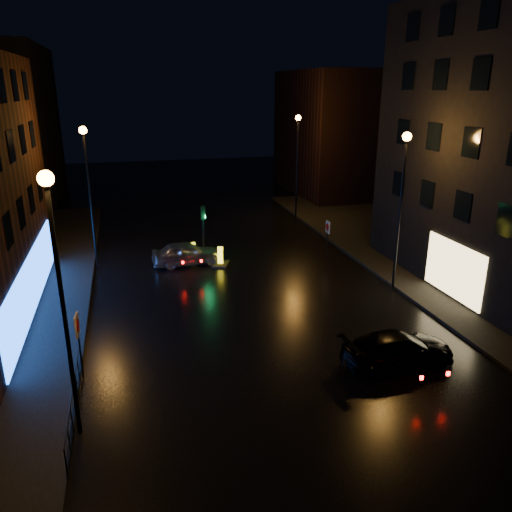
# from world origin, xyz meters

# --- Properties ---
(ground) EXTENTS (120.00, 120.00, 0.00)m
(ground) POSITION_xyz_m (0.00, 0.00, 0.00)
(ground) COLOR black
(ground) RESTS_ON ground
(pavement_right) EXTENTS (12.00, 44.00, 0.15)m
(pavement_right) POSITION_xyz_m (14.00, 8.00, 0.07)
(pavement_right) COLOR black
(pavement_right) RESTS_ON ground
(building_far_left) EXTENTS (8.00, 16.00, 14.00)m
(building_far_left) POSITION_xyz_m (-16.00, 35.00, 7.00)
(building_far_left) COLOR black
(building_far_left) RESTS_ON ground
(building_far_right) EXTENTS (8.00, 14.00, 12.00)m
(building_far_right) POSITION_xyz_m (15.00, 32.00, 6.00)
(building_far_right) COLOR black
(building_far_right) RESTS_ON ground
(street_lamp_lnear) EXTENTS (0.44, 0.44, 8.37)m
(street_lamp_lnear) POSITION_xyz_m (-7.80, -2.00, 5.56)
(street_lamp_lnear) COLOR black
(street_lamp_lnear) RESTS_ON ground
(street_lamp_lfar) EXTENTS (0.44, 0.44, 8.37)m
(street_lamp_lfar) POSITION_xyz_m (-7.80, 14.00, 5.56)
(street_lamp_lfar) COLOR black
(street_lamp_lfar) RESTS_ON ground
(street_lamp_rnear) EXTENTS (0.44, 0.44, 8.37)m
(street_lamp_rnear) POSITION_xyz_m (7.80, 6.00, 5.56)
(street_lamp_rnear) COLOR black
(street_lamp_rnear) RESTS_ON ground
(street_lamp_rfar) EXTENTS (0.44, 0.44, 8.37)m
(street_lamp_rfar) POSITION_xyz_m (7.80, 22.00, 5.56)
(street_lamp_rfar) COLOR black
(street_lamp_rfar) RESTS_ON ground
(traffic_signal) EXTENTS (1.40, 2.40, 3.45)m
(traffic_signal) POSITION_xyz_m (-1.20, 14.00, 0.50)
(traffic_signal) COLOR black
(traffic_signal) RESTS_ON ground
(guard_railing) EXTENTS (0.05, 6.04, 1.00)m
(guard_railing) POSITION_xyz_m (-8.00, -1.00, 0.74)
(guard_railing) COLOR black
(guard_railing) RESTS_ON ground
(silver_hatchback) EXTENTS (4.35, 2.05, 1.44)m
(silver_hatchback) POSITION_xyz_m (-2.43, 13.05, 0.72)
(silver_hatchback) COLOR #B7BABF
(silver_hatchback) RESTS_ON ground
(dark_sedan) EXTENTS (4.67, 2.04, 1.33)m
(dark_sedan) POSITION_xyz_m (4.12, -0.85, 0.67)
(dark_sedan) COLOR black
(dark_sedan) RESTS_ON ground
(bollard_near) EXTENTS (1.31, 1.56, 1.16)m
(bollard_near) POSITION_xyz_m (-0.44, 12.39, 0.25)
(bollard_near) COLOR black
(bollard_near) RESTS_ON ground
(bollard_far) EXTENTS (1.05, 1.25, 0.94)m
(bollard_far) POSITION_xyz_m (-1.84, 14.45, 0.21)
(bollard_far) COLOR black
(bollard_far) RESTS_ON ground
(road_sign_left) EXTENTS (0.13, 0.63, 2.59)m
(road_sign_left) POSITION_xyz_m (-7.90, 1.38, 1.94)
(road_sign_left) COLOR black
(road_sign_left) RESTS_ON ground
(road_sign_right) EXTENTS (0.07, 0.58, 2.39)m
(road_sign_right) POSITION_xyz_m (6.50, 12.16, 1.79)
(road_sign_right) COLOR black
(road_sign_right) RESTS_ON ground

